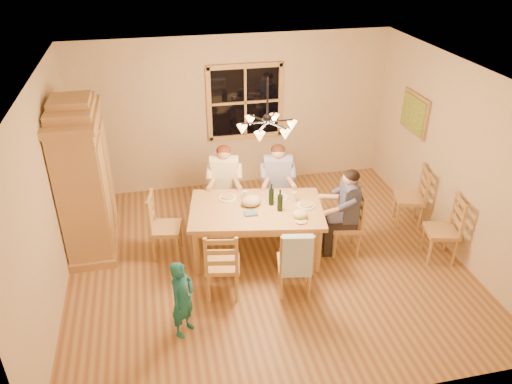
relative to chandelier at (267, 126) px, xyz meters
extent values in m
plane|color=brown|center=(0.00, 0.00, -2.08)|extent=(5.50, 5.50, 0.00)
cube|color=white|center=(0.00, 0.00, 0.62)|extent=(5.50, 5.00, 0.02)
cube|color=#CBB88F|center=(0.00, 2.50, -0.73)|extent=(5.50, 0.02, 2.70)
cube|color=#CBB88F|center=(-2.75, 0.00, -0.73)|extent=(0.02, 5.00, 2.70)
cube|color=#CBB88F|center=(2.75, 0.00, -0.73)|extent=(0.02, 5.00, 2.70)
cube|color=black|center=(0.20, 2.48, -0.53)|extent=(1.20, 0.03, 1.20)
cube|color=tan|center=(0.20, 2.46, -0.53)|extent=(1.30, 0.06, 1.30)
cube|color=#9F7644|center=(2.72, 1.20, -0.48)|extent=(0.04, 0.78, 0.64)
cube|color=#1E6B2D|center=(2.69, 1.20, -0.48)|extent=(0.02, 0.68, 0.54)
cylinder|color=black|center=(0.00, 0.00, 0.36)|extent=(0.02, 0.02, 0.53)
sphere|color=black|center=(0.00, 0.00, 0.09)|extent=(0.12, 0.12, 0.12)
cylinder|color=black|center=(0.16, 0.00, 0.05)|extent=(0.34, 0.02, 0.02)
cone|color=#FFB259|center=(0.32, 0.00, -0.03)|extent=(0.13, 0.13, 0.12)
cylinder|color=black|center=(0.08, 0.14, 0.05)|extent=(0.19, 0.31, 0.02)
cone|color=#FFB259|center=(0.16, 0.28, -0.03)|extent=(0.13, 0.13, 0.12)
cylinder|color=black|center=(-0.08, 0.14, 0.05)|extent=(0.19, 0.31, 0.02)
cone|color=#FFB259|center=(-0.16, 0.28, -0.03)|extent=(0.13, 0.13, 0.12)
cylinder|color=black|center=(-0.16, 0.00, 0.05)|extent=(0.34, 0.02, 0.02)
cone|color=#FFB259|center=(-0.32, 0.00, -0.03)|extent=(0.13, 0.13, 0.12)
cylinder|color=black|center=(-0.08, -0.14, 0.05)|extent=(0.19, 0.31, 0.02)
cone|color=#FFB259|center=(-0.16, -0.28, -0.03)|extent=(0.13, 0.13, 0.12)
cylinder|color=black|center=(0.08, -0.14, 0.05)|extent=(0.19, 0.31, 0.02)
cone|color=#FFB259|center=(0.16, -0.28, -0.03)|extent=(0.13, 0.13, 0.12)
cube|color=#9F7644|center=(-2.43, 0.97, -1.08)|extent=(0.60, 1.30, 2.00)
cube|color=#9F7644|center=(-2.43, 0.97, -0.03)|extent=(0.66, 1.40, 0.10)
cube|color=#9F7644|center=(-2.43, 0.97, 0.07)|extent=(0.58, 1.00, 0.12)
cube|color=#9F7644|center=(-2.43, 0.97, 0.17)|extent=(0.52, 0.55, 0.10)
cube|color=tan|center=(-2.12, 0.64, -1.08)|extent=(0.03, 0.55, 1.60)
cube|color=tan|center=(-2.12, 1.30, -1.08)|extent=(0.03, 0.55, 1.60)
cube|color=#9F7644|center=(-2.43, 0.97, -2.02)|extent=(0.66, 1.40, 0.12)
cube|color=#AF8A4D|center=(-0.09, 0.23, -1.35)|extent=(2.04, 1.46, 0.06)
cube|color=tan|center=(-0.09, 0.23, -1.43)|extent=(1.86, 1.28, 0.10)
cylinder|color=tan|center=(-0.99, -0.09, -1.73)|extent=(0.09, 0.09, 0.70)
cylinder|color=tan|center=(0.65, -0.38, -1.73)|extent=(0.09, 0.09, 0.70)
cylinder|color=tan|center=(-0.82, 0.84, -1.73)|extent=(0.09, 0.09, 0.70)
cylinder|color=tan|center=(0.81, 0.54, -1.73)|extent=(0.09, 0.09, 0.70)
cube|color=tan|center=(-0.39, 1.18, -1.63)|extent=(0.51, 0.49, 0.06)
cube|color=tan|center=(-0.39, 1.18, -1.36)|extent=(0.38, 0.12, 0.54)
cube|color=tan|center=(0.43, 1.03, -1.63)|extent=(0.51, 0.49, 0.06)
cube|color=tan|center=(0.43, 1.03, -1.36)|extent=(0.38, 0.12, 0.54)
cube|color=tan|center=(-0.71, -0.56, -1.63)|extent=(0.51, 0.49, 0.06)
cube|color=tan|center=(-0.71, -0.56, -1.36)|extent=(0.38, 0.12, 0.54)
cube|color=tan|center=(0.21, -0.72, -1.63)|extent=(0.51, 0.49, 0.06)
cube|color=tan|center=(0.21, -0.72, -1.36)|extent=(0.38, 0.12, 0.54)
cube|color=tan|center=(-1.36, 0.46, -1.63)|extent=(0.49, 0.51, 0.06)
cube|color=tan|center=(-1.36, 0.46, -1.36)|extent=(0.12, 0.38, 0.54)
cube|color=tan|center=(1.19, 0.00, -1.63)|extent=(0.49, 0.51, 0.06)
cube|color=tan|center=(1.19, 0.00, -1.36)|extent=(0.12, 0.38, 0.54)
cube|color=beige|center=(-0.39, 1.18, -1.24)|extent=(0.43, 0.29, 0.52)
cube|color=#262328|center=(-0.39, 1.18, -1.55)|extent=(0.45, 0.48, 0.14)
sphere|color=tan|center=(-0.39, 1.18, -0.86)|extent=(0.21, 0.21, 0.21)
ellipsoid|color=#592614|center=(-0.39, 1.18, -0.83)|extent=(0.22, 0.22, 0.17)
cube|color=#314488|center=(0.43, 1.03, -1.24)|extent=(0.43, 0.29, 0.52)
cube|color=#262328|center=(0.43, 1.03, -1.55)|extent=(0.45, 0.48, 0.14)
sphere|color=tan|center=(0.43, 1.03, -0.86)|extent=(0.21, 0.21, 0.21)
ellipsoid|color=#381E11|center=(0.43, 1.03, -0.83)|extent=(0.22, 0.22, 0.17)
cube|color=#3D4662|center=(1.19, 0.00, -1.24)|extent=(0.29, 0.43, 0.52)
cube|color=#262328|center=(1.19, 0.00, -1.55)|extent=(0.48, 0.45, 0.14)
sphere|color=tan|center=(1.19, 0.00, -0.86)|extent=(0.21, 0.21, 0.21)
ellipsoid|color=black|center=(1.19, 0.00, -0.83)|extent=(0.22, 0.22, 0.17)
cube|color=#B4D7F3|center=(0.18, -0.91, -1.38)|extent=(0.39, 0.17, 0.58)
cylinder|color=black|center=(0.14, 0.28, -1.15)|extent=(0.08, 0.08, 0.33)
cylinder|color=black|center=(0.22, 0.10, -1.15)|extent=(0.08, 0.08, 0.33)
cylinder|color=white|center=(-0.44, 0.58, -1.31)|extent=(0.26, 0.26, 0.02)
cylinder|color=white|center=(0.29, 0.44, -1.31)|extent=(0.26, 0.26, 0.02)
cylinder|color=white|center=(0.61, 0.13, -1.31)|extent=(0.26, 0.26, 0.02)
cylinder|color=silver|center=(-0.20, 0.50, -1.25)|extent=(0.06, 0.06, 0.14)
cylinder|color=silver|center=(0.49, 0.31, -1.25)|extent=(0.06, 0.06, 0.14)
ellipsoid|color=beige|center=(0.44, -0.15, -1.26)|extent=(0.20, 0.20, 0.11)
cube|color=slate|center=(-0.20, 0.08, -1.30)|extent=(0.20, 0.17, 0.03)
ellipsoid|color=tan|center=(-0.14, 0.31, -1.24)|extent=(0.28, 0.22, 0.15)
imported|color=#1A6975|center=(-1.26, -1.16, -1.58)|extent=(0.42, 0.43, 1.00)
cube|color=tan|center=(2.45, -0.45, -1.63)|extent=(0.51, 0.53, 0.06)
cube|color=tan|center=(2.45, -0.45, -1.36)|extent=(0.14, 0.38, 0.54)
cube|color=tan|center=(2.45, 0.51, -1.63)|extent=(0.53, 0.54, 0.06)
cube|color=tan|center=(2.45, 0.51, -1.36)|extent=(0.16, 0.38, 0.54)
camera|label=1|loc=(-1.37, -5.67, 2.28)|focal=35.00mm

